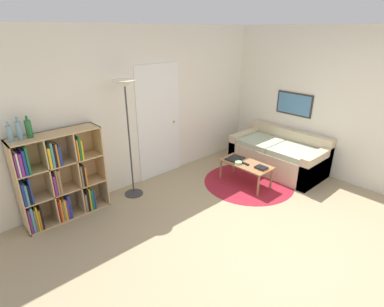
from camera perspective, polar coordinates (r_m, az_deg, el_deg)
ground_plane at (r=4.08m, az=15.94°, el=-16.57°), size 14.00×14.00×0.00m
wall_back at (r=5.20m, az=-7.94°, el=8.69°), size 7.77×0.11×2.60m
wall_right at (r=6.08m, az=19.22°, el=9.79°), size 0.08×5.64×2.60m
rug at (r=5.43m, az=10.70°, el=-5.40°), size 1.57×1.57×0.01m
bookshelf at (r=4.55m, az=-24.23°, el=-4.61°), size 1.15×0.34×1.26m
floor_lamp at (r=4.52m, az=-12.47°, el=9.88°), size 0.34×0.34×1.86m
couch at (r=5.98m, az=16.27°, el=-0.32°), size 0.91×1.69×0.74m
coffee_table at (r=5.24m, az=10.21°, el=-2.25°), size 0.44×0.90×0.40m
laptop at (r=5.34m, az=8.17°, el=-0.94°), size 0.31×0.25×0.02m
bowl at (r=5.17m, az=8.81°, el=-1.73°), size 0.12×0.12×0.04m
book_stack_on_table at (r=5.06m, az=13.07°, el=-2.64°), size 0.16×0.19×0.03m
remote at (r=5.18m, az=9.97°, el=-1.86°), size 0.05×0.18×0.02m
bottle_left at (r=4.19m, az=-31.41°, el=3.26°), size 0.06×0.06×0.25m
bottle_middle at (r=4.20m, az=-30.07°, el=3.81°), size 0.07×0.07×0.29m
bottle_right at (r=4.25m, az=-28.67°, el=4.19°), size 0.08×0.08×0.28m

